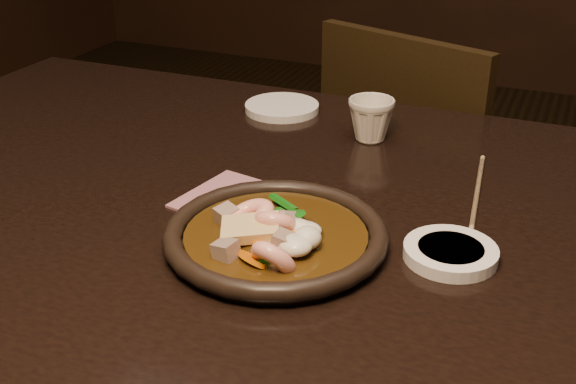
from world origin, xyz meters
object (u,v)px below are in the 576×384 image
at_px(tea_cup, 371,118).
at_px(chair, 421,198).
at_px(plate, 276,236).
at_px(table, 314,258).

bearing_deg(tea_cup, chair, 87.53).
height_order(chair, plate, chair).
distance_m(chair, plate, 0.81).
distance_m(chair, tea_cup, 0.50).
xyz_separation_m(chair, tea_cup, (-0.02, -0.39, 0.32)).
bearing_deg(table, tea_cup, 90.76).
bearing_deg(plate, table, 85.56).
bearing_deg(plate, tea_cup, 89.23).
distance_m(table, chair, 0.68).
height_order(plate, tea_cup, tea_cup).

